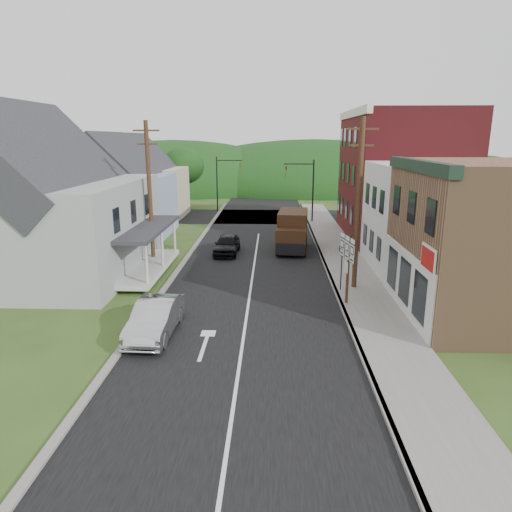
# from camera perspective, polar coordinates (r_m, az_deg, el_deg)

# --- Properties ---
(ground) EXTENTS (120.00, 120.00, 0.00)m
(ground) POSITION_cam_1_polar(r_m,az_deg,el_deg) (21.72, -1.09, -6.95)
(ground) COLOR #2D4719
(ground) RESTS_ON ground
(road) EXTENTS (9.00, 90.00, 0.02)m
(road) POSITION_cam_1_polar(r_m,az_deg,el_deg) (31.23, -0.10, -0.22)
(road) COLOR black
(road) RESTS_ON ground
(cross_road) EXTENTS (60.00, 9.00, 0.02)m
(cross_road) POSITION_cam_1_polar(r_m,az_deg,el_deg) (47.86, 0.66, 4.96)
(cross_road) COLOR black
(cross_road) RESTS_ON ground
(sidewalk_right) EXTENTS (2.80, 55.00, 0.15)m
(sidewalk_right) POSITION_cam_1_polar(r_m,az_deg,el_deg) (29.65, 11.22, -1.17)
(sidewalk_right) COLOR slate
(sidewalk_right) RESTS_ON ground
(curb_right) EXTENTS (0.20, 55.00, 0.15)m
(curb_right) POSITION_cam_1_polar(r_m,az_deg,el_deg) (29.46, 8.63, -1.15)
(curb_right) COLOR slate
(curb_right) RESTS_ON ground
(curb_left) EXTENTS (0.30, 55.00, 0.12)m
(curb_left) POSITION_cam_1_polar(r_m,az_deg,el_deg) (29.83, -9.21, -1.01)
(curb_left) COLOR slate
(curb_left) RESTS_ON ground
(storefront_tan) EXTENTS (8.00, 8.00, 7.00)m
(storefront_tan) POSITION_cam_1_polar(r_m,az_deg,el_deg) (23.04, 28.20, 1.64)
(storefront_tan) COLOR brown
(storefront_tan) RESTS_ON ground
(storefront_white) EXTENTS (8.00, 7.00, 6.50)m
(storefront_white) POSITION_cam_1_polar(r_m,az_deg,el_deg) (29.87, 21.99, 4.41)
(storefront_white) COLOR silver
(storefront_white) RESTS_ON ground
(storefront_red) EXTENTS (8.00, 12.00, 10.00)m
(storefront_red) POSITION_cam_1_polar(r_m,az_deg,el_deg) (38.66, 17.53, 9.49)
(storefront_red) COLOR maroon
(storefront_red) RESTS_ON ground
(house_gray) EXTENTS (10.20, 12.24, 8.35)m
(house_gray) POSITION_cam_1_polar(r_m,az_deg,el_deg) (29.53, -24.53, 5.99)
(house_gray) COLOR gray
(house_gray) RESTS_ON ground
(house_blue) EXTENTS (7.14, 8.16, 7.28)m
(house_blue) POSITION_cam_1_polar(r_m,az_deg,el_deg) (39.34, -16.08, 7.75)
(house_blue) COLOR #8C9EC0
(house_blue) RESTS_ON ground
(house_cream) EXTENTS (7.14, 8.16, 7.28)m
(house_cream) POSITION_cam_1_polar(r_m,az_deg,el_deg) (48.07, -13.37, 9.06)
(house_cream) COLOR #BEB593
(house_cream) RESTS_ON ground
(utility_pole_right) EXTENTS (1.60, 0.26, 9.00)m
(utility_pole_right) POSITION_cam_1_polar(r_m,az_deg,el_deg) (24.33, 12.69, 6.39)
(utility_pole_right) COLOR #472D19
(utility_pole_right) RESTS_ON ground
(utility_pole_left) EXTENTS (1.60, 0.26, 9.00)m
(utility_pole_left) POSITION_cam_1_polar(r_m,az_deg,el_deg) (29.38, -13.15, 7.71)
(utility_pole_left) COLOR #472D19
(utility_pole_left) RESTS_ON ground
(traffic_signal_right) EXTENTS (2.87, 0.20, 6.00)m
(traffic_signal_right) POSITION_cam_1_polar(r_m,az_deg,el_deg) (44.00, 6.24, 8.97)
(traffic_signal_right) COLOR black
(traffic_signal_right) RESTS_ON ground
(traffic_signal_left) EXTENTS (2.87, 0.20, 6.00)m
(traffic_signal_left) POSITION_cam_1_polar(r_m,az_deg,el_deg) (51.15, -4.12, 9.78)
(traffic_signal_left) COLOR black
(traffic_signal_left) RESTS_ON ground
(tree_left_b) EXTENTS (4.80, 4.80, 6.94)m
(tree_left_b) POSITION_cam_1_polar(r_m,az_deg,el_deg) (37.07, -27.55, 8.16)
(tree_left_b) COLOR #382616
(tree_left_b) RESTS_ON ground
(tree_left_c) EXTENTS (5.80, 5.80, 8.41)m
(tree_left_c) POSITION_cam_1_polar(r_m,az_deg,el_deg) (44.99, -25.00, 10.63)
(tree_left_c) COLOR #382616
(tree_left_c) RESTS_ON ground
(tree_left_d) EXTENTS (4.80, 4.80, 6.94)m
(tree_left_d) POSITION_cam_1_polar(r_m,az_deg,el_deg) (53.25, -9.10, 11.04)
(tree_left_d) COLOR #382616
(tree_left_d) RESTS_ON ground
(forested_ridge) EXTENTS (90.00, 30.00, 16.00)m
(forested_ridge) POSITION_cam_1_polar(r_m,az_deg,el_deg) (75.61, 1.19, 8.49)
(forested_ridge) COLOR black
(forested_ridge) RESTS_ON ground
(silver_sedan) EXTENTS (1.67, 4.47, 1.46)m
(silver_sedan) POSITION_cam_1_polar(r_m,az_deg,el_deg) (19.44, -12.47, -7.64)
(silver_sedan) COLOR #B8B8BD
(silver_sedan) RESTS_ON ground
(dark_sedan) EXTENTS (1.76, 4.05, 1.36)m
(dark_sedan) POSITION_cam_1_polar(r_m,az_deg,el_deg) (32.21, -3.66, 1.44)
(dark_sedan) COLOR black
(dark_sedan) RESTS_ON ground
(delivery_van) EXTENTS (2.50, 5.21, 2.82)m
(delivery_van) POSITION_cam_1_polar(r_m,az_deg,el_deg) (33.16, 4.57, 3.13)
(delivery_van) COLOR black
(delivery_van) RESTS_ON ground
(route_sign_cluster) EXTENTS (0.42, 1.94, 3.43)m
(route_sign_cluster) POSITION_cam_1_polar(r_m,az_deg,el_deg) (22.18, 11.37, -0.35)
(route_sign_cluster) COLOR #472D19
(route_sign_cluster) RESTS_ON sidewalk_right
(warning_sign) EXTENTS (0.18, 0.69, 2.53)m
(warning_sign) POSITION_cam_1_polar(r_m,az_deg,el_deg) (24.24, 10.62, -0.51)
(warning_sign) COLOR black
(warning_sign) RESTS_ON sidewalk_right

